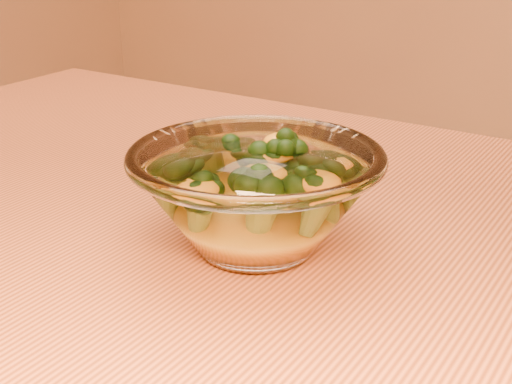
{
  "coord_description": "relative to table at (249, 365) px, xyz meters",
  "views": [
    {
      "loc": [
        0.27,
        -0.4,
        1.0
      ],
      "look_at": [
        -0.0,
        0.01,
        0.8
      ],
      "focal_mm": 50.0,
      "sensor_mm": 36.0,
      "label": 1
    }
  ],
  "objects": [
    {
      "name": "table",
      "position": [
        0.0,
        0.0,
        0.0
      ],
      "size": [
        1.2,
        0.8,
        0.75
      ],
      "color": "#C4683A",
      "rests_on": "ground"
    },
    {
      "name": "glass_bowl",
      "position": [
        -0.0,
        0.01,
        0.14
      ],
      "size": [
        0.19,
        0.19,
        0.09
      ],
      "color": "white",
      "rests_on": "table"
    },
    {
      "name": "cheese_sauce",
      "position": [
        -0.0,
        0.01,
        0.13
      ],
      "size": [
        0.11,
        0.11,
        0.03
      ],
      "primitive_type": "ellipsoid",
      "color": "orange",
      "rests_on": "glass_bowl"
    },
    {
      "name": "broccoli_heap",
      "position": [
        -0.0,
        0.02,
        0.16
      ],
      "size": [
        0.14,
        0.11,
        0.07
      ],
      "color": "black",
      "rests_on": "cheese_sauce"
    }
  ]
}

